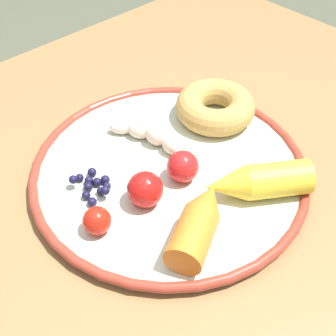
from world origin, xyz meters
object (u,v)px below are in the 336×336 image
object	(u,v)px
plate	(168,170)
blueberry_pile	(93,185)
banana	(155,138)
dining_table	(169,220)
tomato_mid	(183,167)
carrot_yellow	(257,182)
donut	(215,107)
tomato_far	(97,221)
tomato_near	(145,189)
carrot_orange	(199,222)

from	to	relation	value
plate	blueberry_pile	xyz separation A→B (m)	(-0.09, 0.04, 0.01)
banana	dining_table	bearing A→B (deg)	-110.13
tomato_mid	banana	bearing A→B (deg)	76.13
dining_table	banana	xyz separation A→B (m)	(0.02, 0.05, 0.12)
carrot_yellow	donut	world-z (taller)	carrot_yellow
plate	tomato_far	bearing A→B (deg)	-171.60
donut	tomato_near	distance (m)	0.19
tomato_mid	donut	bearing A→B (deg)	24.84
carrot_yellow	tomato_near	distance (m)	0.13
plate	tomato_far	size ratio (longest dim) A/B	10.96
plate	blueberry_pile	size ratio (longest dim) A/B	6.28
blueberry_pile	tomato_far	distance (m)	0.06
carrot_orange	tomato_far	world-z (taller)	carrot_orange
plate	carrot_yellow	size ratio (longest dim) A/B	2.77
banana	tomato_near	size ratio (longest dim) A/B	3.34
dining_table	blueberry_pile	distance (m)	0.15
banana	carrot_yellow	size ratio (longest dim) A/B	1.12
banana	tomato_far	bearing A→B (deg)	-156.20
banana	donut	distance (m)	0.10
carrot_yellow	dining_table	bearing A→B (deg)	113.34
donut	tomato_mid	bearing A→B (deg)	-155.16
dining_table	donut	xyz separation A→B (m)	(0.12, 0.03, 0.13)
carrot_orange	tomato_mid	size ratio (longest dim) A/B	2.97
banana	tomato_mid	bearing A→B (deg)	-103.87
donut	plate	bearing A→B (deg)	-165.93
dining_table	tomato_mid	bearing A→B (deg)	-90.95
plate	carrot_orange	xyz separation A→B (m)	(-0.05, -0.10, 0.02)
carrot_orange	tomato_near	bearing A→B (deg)	98.54
banana	carrot_orange	distance (m)	0.16
donut	dining_table	bearing A→B (deg)	-165.17
blueberry_pile	tomato_near	bearing A→B (deg)	-60.83
donut	tomato_near	size ratio (longest dim) A/B	2.64
dining_table	blueberry_pile	bearing A→B (deg)	158.05
carrot_orange	tomato_far	bearing A→B (deg)	134.05
dining_table	carrot_yellow	bearing A→B (deg)	-66.66
donut	blueberry_pile	xyz separation A→B (m)	(-0.21, 0.01, -0.01)
tomato_mid	carrot_yellow	bearing A→B (deg)	-60.47
banana	blueberry_pile	xyz separation A→B (m)	(-0.11, -0.01, -0.01)
plate	carrot_orange	distance (m)	0.11
dining_table	tomato_mid	xyz separation A→B (m)	(-0.00, -0.02, 0.13)
dining_table	tomato_far	size ratio (longest dim) A/B	31.55
dining_table	plate	xyz separation A→B (m)	(-0.00, 0.00, 0.10)
blueberry_pile	tomato_near	size ratio (longest dim) A/B	1.32
tomato_far	plate	bearing A→B (deg)	8.40
carrot_yellow	blueberry_pile	world-z (taller)	carrot_yellow
banana	carrot_yellow	bearing A→B (deg)	-79.50
tomato_near	plate	bearing A→B (deg)	21.79
dining_table	carrot_yellow	world-z (taller)	carrot_yellow
dining_table	banana	bearing A→B (deg)	69.87
plate	banana	bearing A→B (deg)	67.96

